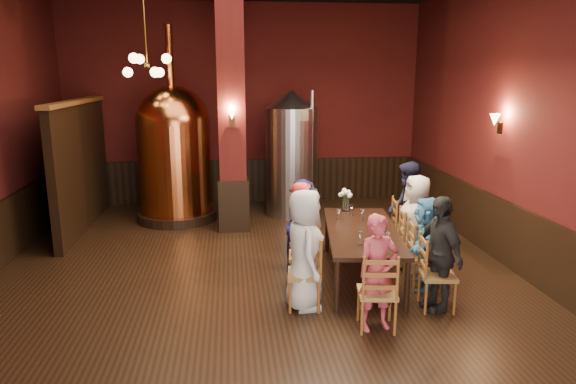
{
  "coord_description": "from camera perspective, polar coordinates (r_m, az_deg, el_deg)",
  "views": [
    {
      "loc": [
        -0.34,
        -6.88,
        2.96
      ],
      "look_at": [
        0.46,
        0.2,
        1.31
      ],
      "focal_mm": 32.0,
      "sensor_mm": 36.0,
      "label": 1
    }
  ],
  "objects": [
    {
      "name": "chair_0",
      "position": [
        6.65,
        1.83,
        -9.03
      ],
      "size": [
        0.52,
        0.52,
        0.92
      ],
      "primitive_type": null,
      "rotation": [
        0.0,
        0.0,
        -1.7
      ],
      "color": "brown",
      "rests_on": "ground"
    },
    {
      "name": "chair_8",
      "position": [
        6.22,
        9.88,
        -10.87
      ],
      "size": [
        0.52,
        0.52,
        0.92
      ],
      "primitive_type": null,
      "rotation": [
        0.0,
        0.0,
        3.01
      ],
      "color": "brown",
      "rests_on": "ground"
    },
    {
      "name": "wine_glass_4",
      "position": [
        8.23,
        7.01,
        -2.03
      ],
      "size": [
        0.07,
        0.07,
        0.17
      ],
      "primitive_type": null,
      "color": "white",
      "rests_on": "dining_table"
    },
    {
      "name": "rose_vase",
      "position": [
        8.43,
        6.46,
        -0.48
      ],
      "size": [
        0.22,
        0.22,
        0.38
      ],
      "color": "white",
      "rests_on": "dining_table"
    },
    {
      "name": "wine_glass_5",
      "position": [
        6.87,
        8.06,
        -5.12
      ],
      "size": [
        0.07,
        0.07,
        0.17
      ],
      "primitive_type": null,
      "color": "white",
      "rests_on": "dining_table"
    },
    {
      "name": "sconce_column",
      "position": [
        9.41,
        -6.27,
        8.33
      ],
      "size": [
        0.2,
        0.2,
        0.36
      ],
      "primitive_type": null,
      "rotation": [
        0.0,
        0.0,
        3.14
      ],
      "color": "black",
      "rests_on": "column"
    },
    {
      "name": "partition",
      "position": [
        10.62,
        -22.0,
        2.55
      ],
      "size": [
        0.22,
        3.5,
        2.4
      ],
      "primitive_type": "cube",
      "color": "black",
      "rests_on": "ground"
    },
    {
      "name": "column",
      "position": [
        9.7,
        -6.28,
        8.77
      ],
      "size": [
        0.58,
        0.58,
        4.5
      ],
      "primitive_type": "cube",
      "color": "#47130F",
      "rests_on": "ground"
    },
    {
      "name": "chair_2",
      "position": [
        7.9,
        1.73,
        -5.41
      ],
      "size": [
        0.52,
        0.52,
        0.92
      ],
      "primitive_type": null,
      "rotation": [
        0.0,
        0.0,
        -1.7
      ],
      "color": "brown",
      "rests_on": "ground"
    },
    {
      "name": "chair_4",
      "position": [
        6.89,
        16.29,
        -8.79
      ],
      "size": [
        0.52,
        0.52,
        0.92
      ],
      "primitive_type": null,
      "rotation": [
        0.0,
        0.0,
        1.44
      ],
      "color": "brown",
      "rests_on": "ground"
    },
    {
      "name": "person_7",
      "position": [
        8.63,
        13.07,
        -1.87
      ],
      "size": [
        0.59,
        0.84,
        1.58
      ],
      "primitive_type": "imported",
      "rotation": [
        0.0,
        0.0,
        4.41
      ],
      "color": "black",
      "rests_on": "ground"
    },
    {
      "name": "person_5",
      "position": [
        7.43,
        15.08,
        -5.48
      ],
      "size": [
        0.84,
        1.27,
        1.32
      ],
      "primitive_type": "imported",
      "rotation": [
        0.0,
        0.0,
        4.31
      ],
      "color": "teal",
      "rests_on": "ground"
    },
    {
      "name": "room",
      "position": [
        6.92,
        -3.65,
        7.13
      ],
      "size": [
        10.0,
        10.02,
        4.5
      ],
      "color": "black",
      "rests_on": "ground"
    },
    {
      "name": "chair_5",
      "position": [
        7.49,
        14.99,
        -6.91
      ],
      "size": [
        0.52,
        0.52,
        0.92
      ],
      "primitive_type": null,
      "rotation": [
        0.0,
        0.0,
        1.44
      ],
      "color": "brown",
      "rests_on": "ground"
    },
    {
      "name": "dining_table",
      "position": [
        7.57,
        8.23,
        -4.55
      ],
      "size": [
        1.31,
        2.51,
        0.75
      ],
      "rotation": [
        0.0,
        0.0,
        -0.13
      ],
      "color": "black",
      "rests_on": "ground"
    },
    {
      "name": "person_2",
      "position": [
        7.83,
        1.75,
        -3.69
      ],
      "size": [
        0.63,
        0.77,
        1.41
      ],
      "primitive_type": "imported",
      "rotation": [
        0.0,
        0.0,
        1.06
      ],
      "color": "navy",
      "rests_on": "ground"
    },
    {
      "name": "copper_kettle",
      "position": [
        10.67,
        -12.5,
        4.4
      ],
      "size": [
        1.87,
        1.87,
        3.88
      ],
      "rotation": [
        0.0,
        0.0,
        -0.35
      ],
      "color": "black",
      "rests_on": "ground"
    },
    {
      "name": "chair_3",
      "position": [
        8.54,
        1.7,
        -3.99
      ],
      "size": [
        0.52,
        0.52,
        0.92
      ],
      "primitive_type": null,
      "rotation": [
        0.0,
        0.0,
        -1.7
      ],
      "color": "brown",
      "rests_on": "ground"
    },
    {
      "name": "chair_1",
      "position": [
        7.28,
        1.77,
        -7.05
      ],
      "size": [
        0.52,
        0.52,
        0.92
      ],
      "primitive_type": null,
      "rotation": [
        0.0,
        0.0,
        -1.7
      ],
      "color": "brown",
      "rests_on": "ground"
    },
    {
      "name": "person_3",
      "position": [
        8.49,
        1.7,
        -2.87
      ],
      "size": [
        0.57,
        0.87,
        1.26
      ],
      "primitive_type": "imported",
      "rotation": [
        0.0,
        0.0,
        1.44
      ],
      "color": "black",
      "rests_on": "ground"
    },
    {
      "name": "wine_glass_1",
      "position": [
        6.83,
        8.02,
        -5.22
      ],
      "size": [
        0.07,
        0.07,
        0.17
      ],
      "primitive_type": null,
      "color": "white",
      "rests_on": "dining_table"
    },
    {
      "name": "steel_vessel",
      "position": [
        10.79,
        0.44,
        4.28
      ],
      "size": [
        1.1,
        1.1,
        2.63
      ],
      "rotation": [
        0.0,
        0.0,
        0.01
      ],
      "color": "#B2B2B7",
      "rests_on": "ground"
    },
    {
      "name": "person_8",
      "position": [
        6.12,
        9.97,
        -8.83
      ],
      "size": [
        0.57,
        0.44,
        1.4
      ],
      "primitive_type": "imported",
      "rotation": [
        0.0,
        0.0,
        6.51
      ],
      "color": "#AA3844",
      "rests_on": "ground"
    },
    {
      "name": "pendant_cluster",
      "position": [
        9.89,
        -15.38,
        13.4
      ],
      "size": [
        0.9,
        0.9,
        1.7
      ],
      "primitive_type": null,
      "color": "#A57226",
      "rests_on": "room"
    },
    {
      "name": "chair_7",
      "position": [
        8.72,
        12.96,
        -3.96
      ],
      "size": [
        0.52,
        0.52,
        0.92
      ],
      "primitive_type": null,
      "rotation": [
        0.0,
        0.0,
        1.44
      ],
      "color": "brown",
      "rests_on": "ground"
    },
    {
      "name": "wine_glass_7",
      "position": [
        7.95,
        5.6,
        -2.53
      ],
      "size": [
        0.07,
        0.07,
        0.17
      ],
      "primitive_type": null,
      "color": "white",
      "rests_on": "dining_table"
    },
    {
      "name": "person_0",
      "position": [
        6.54,
        1.85,
        -6.42
      ],
      "size": [
        0.52,
        0.78,
        1.56
      ],
      "primitive_type": "imported",
      "rotation": [
        0.0,
        0.0,
        1.6
      ],
      "color": "silver",
      "rests_on": "ground"
    },
    {
      "name": "wine_glass_3",
      "position": [
        7.13,
        9.24,
        -4.46
      ],
      "size": [
        0.07,
        0.07,
        0.17
      ],
      "primitive_type": null,
      "color": "white",
      "rests_on": "dining_table"
    },
    {
      "name": "person_6",
      "position": [
        8.02,
        14.01,
        -3.39
      ],
      "size": [
        0.49,
        0.74,
        1.49
      ],
      "primitive_type": "imported",
      "rotation": [
        0.0,
        0.0,
        4.69
      ],
      "color": "beige",
      "rests_on": "ground"
    },
    {
      "name": "wine_glass_0",
      "position": [
        6.74,
        9.37,
        -5.52
      ],
      "size": [
        0.07,
        0.07,
        0.17
      ],
      "primitive_type": null,
      "color": "white",
      "rests_on": "dining_table"
    },
    {
      "name": "wainscot_right",
      "position": [
        8.47,
        24.48,
        -5.04
      ],
      "size": [
        0.08,
        9.9,
        1.0
      ],
      "primitive_type": "cube",
      "color": "black",
      "rests_on": "ground"
    },
    {
      "name": "person_4",
      "position": [
        6.79,
        16.44,
        -6.55
      ],
      "size": [
        0.53,
        0.93,
        1.49
      ],
      "primitive_type": "imported",
      "rotation": [
        0.0,
        0.0,
        4.91
      ],
      "color": "black",
      "rests_on": "ground"
    },
    {
      "name": "wine_glass_8",
      "position": [
        7.99,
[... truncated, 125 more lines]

